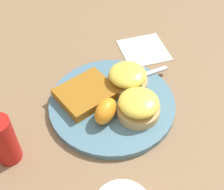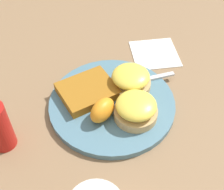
{
  "view_description": "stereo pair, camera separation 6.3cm",
  "coord_description": "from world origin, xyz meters",
  "px_view_note": "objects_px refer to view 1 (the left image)",
  "views": [
    {
      "loc": [
        0.14,
        0.4,
        0.5
      ],
      "look_at": [
        0.0,
        0.0,
        0.03
      ],
      "focal_mm": 50.0,
      "sensor_mm": 36.0,
      "label": 1
    },
    {
      "loc": [
        0.08,
        0.42,
        0.5
      ],
      "look_at": [
        0.0,
        0.0,
        0.03
      ],
      "focal_mm": 50.0,
      "sensor_mm": 36.0,
      "label": 2
    }
  ],
  "objects_px": {
    "sandwich_benedict_left": "(138,106)",
    "sandwich_benedict_right": "(127,78)",
    "orange_wedge": "(106,111)",
    "condiment_bottle": "(4,141)",
    "fork": "(116,84)",
    "hashbrown_patty": "(86,93)"
  },
  "relations": [
    {
      "from": "sandwich_benedict_left",
      "to": "hashbrown_patty",
      "type": "bearing_deg",
      "value": -42.6
    },
    {
      "from": "sandwich_benedict_right",
      "to": "orange_wedge",
      "type": "xyz_separation_m",
      "value": [
        0.07,
        0.07,
        -0.0
      ]
    },
    {
      "from": "hashbrown_patty",
      "to": "fork",
      "type": "relative_size",
      "value": 0.49
    },
    {
      "from": "fork",
      "to": "condiment_bottle",
      "type": "height_order",
      "value": "condiment_bottle"
    },
    {
      "from": "sandwich_benedict_right",
      "to": "orange_wedge",
      "type": "distance_m",
      "value": 0.1
    },
    {
      "from": "orange_wedge",
      "to": "hashbrown_patty",
      "type": "bearing_deg",
      "value": -73.61
    },
    {
      "from": "condiment_bottle",
      "to": "orange_wedge",
      "type": "bearing_deg",
      "value": -175.39
    },
    {
      "from": "sandwich_benedict_left",
      "to": "fork",
      "type": "xyz_separation_m",
      "value": [
        0.01,
        -0.09,
        -0.02
      ]
    },
    {
      "from": "hashbrown_patty",
      "to": "orange_wedge",
      "type": "bearing_deg",
      "value": 106.39
    },
    {
      "from": "sandwich_benedict_right",
      "to": "hashbrown_patty",
      "type": "xyz_separation_m",
      "value": [
        0.09,
        0.0,
        -0.01
      ]
    },
    {
      "from": "orange_wedge",
      "to": "fork",
      "type": "bearing_deg",
      "value": -122.18
    },
    {
      "from": "sandwich_benedict_left",
      "to": "orange_wedge",
      "type": "distance_m",
      "value": 0.06
    },
    {
      "from": "orange_wedge",
      "to": "sandwich_benedict_left",
      "type": "bearing_deg",
      "value": 171.64
    },
    {
      "from": "sandwich_benedict_left",
      "to": "sandwich_benedict_right",
      "type": "bearing_deg",
      "value": -95.89
    },
    {
      "from": "fork",
      "to": "orange_wedge",
      "type": "bearing_deg",
      "value": 57.82
    },
    {
      "from": "sandwich_benedict_right",
      "to": "fork",
      "type": "relative_size",
      "value": 0.38
    },
    {
      "from": "sandwich_benedict_right",
      "to": "hashbrown_patty",
      "type": "height_order",
      "value": "sandwich_benedict_right"
    },
    {
      "from": "condiment_bottle",
      "to": "sandwich_benedict_right",
      "type": "bearing_deg",
      "value": -162.03
    },
    {
      "from": "sandwich_benedict_left",
      "to": "sandwich_benedict_right",
      "type": "distance_m",
      "value": 0.08
    },
    {
      "from": "hashbrown_patty",
      "to": "orange_wedge",
      "type": "relative_size",
      "value": 1.86
    },
    {
      "from": "orange_wedge",
      "to": "condiment_bottle",
      "type": "xyz_separation_m",
      "value": [
        0.19,
        0.02,
        0.01
      ]
    },
    {
      "from": "sandwich_benedict_left",
      "to": "sandwich_benedict_right",
      "type": "relative_size",
      "value": 1.0
    }
  ]
}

